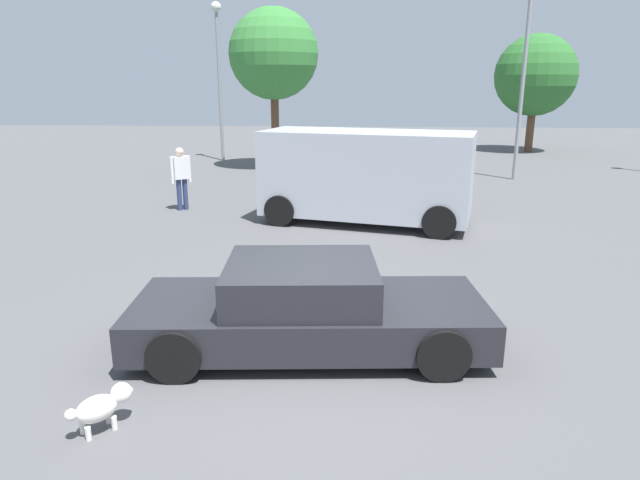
{
  "coord_description": "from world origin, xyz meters",
  "views": [
    {
      "loc": [
        0.54,
        -6.49,
        3.32
      ],
      "look_at": [
        -0.05,
        2.1,
        0.9
      ],
      "focal_mm": 31.05,
      "sensor_mm": 36.0,
      "label": 1
    }
  ],
  "objects_px": {
    "dog": "(102,406)",
    "sedan_foreground": "(307,309)",
    "van_white": "(366,174)",
    "light_post_far": "(528,32)",
    "light_post_near": "(218,56)",
    "pedestrian": "(181,173)"
  },
  "relations": [
    {
      "from": "dog",
      "to": "sedan_foreground",
      "type": "bearing_deg",
      "value": -0.94
    },
    {
      "from": "sedan_foreground",
      "to": "van_white",
      "type": "bearing_deg",
      "value": 78.5
    },
    {
      "from": "van_white",
      "to": "light_post_far",
      "type": "xyz_separation_m",
      "value": [
        5.47,
        6.96,
        3.83
      ]
    },
    {
      "from": "dog",
      "to": "light_post_far",
      "type": "bearing_deg",
      "value": 15.61
    },
    {
      "from": "sedan_foreground",
      "to": "light_post_near",
      "type": "distance_m",
      "value": 19.62
    },
    {
      "from": "sedan_foreground",
      "to": "pedestrian",
      "type": "relative_size",
      "value": 2.72
    },
    {
      "from": "pedestrian",
      "to": "van_white",
      "type": "bearing_deg",
      "value": -138.68
    },
    {
      "from": "light_post_near",
      "to": "van_white",
      "type": "bearing_deg",
      "value": -60.97
    },
    {
      "from": "dog",
      "to": "light_post_far",
      "type": "height_order",
      "value": "light_post_far"
    },
    {
      "from": "dog",
      "to": "van_white",
      "type": "height_order",
      "value": "van_white"
    },
    {
      "from": "dog",
      "to": "pedestrian",
      "type": "xyz_separation_m",
      "value": [
        -2.32,
        9.97,
        0.75
      ]
    },
    {
      "from": "dog",
      "to": "light_post_near",
      "type": "distance_m",
      "value": 21.09
    },
    {
      "from": "light_post_near",
      "to": "light_post_far",
      "type": "distance_m",
      "value": 12.69
    },
    {
      "from": "dog",
      "to": "light_post_far",
      "type": "xyz_separation_m",
      "value": [
        8.15,
        15.8,
        4.78
      ]
    },
    {
      "from": "pedestrian",
      "to": "light_post_far",
      "type": "distance_m",
      "value": 12.64
    },
    {
      "from": "pedestrian",
      "to": "light_post_far",
      "type": "relative_size",
      "value": 0.22
    },
    {
      "from": "dog",
      "to": "pedestrian",
      "type": "distance_m",
      "value": 10.26
    },
    {
      "from": "sedan_foreground",
      "to": "pedestrian",
      "type": "distance_m",
      "value": 9.07
    },
    {
      "from": "light_post_near",
      "to": "light_post_far",
      "type": "xyz_separation_m",
      "value": [
        11.85,
        -4.52,
        0.51
      ]
    },
    {
      "from": "van_white",
      "to": "light_post_near",
      "type": "xyz_separation_m",
      "value": [
        -6.37,
        11.48,
        3.33
      ]
    },
    {
      "from": "pedestrian",
      "to": "light_post_far",
      "type": "height_order",
      "value": "light_post_far"
    },
    {
      "from": "dog",
      "to": "van_white",
      "type": "bearing_deg",
      "value": 26.04
    }
  ]
}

